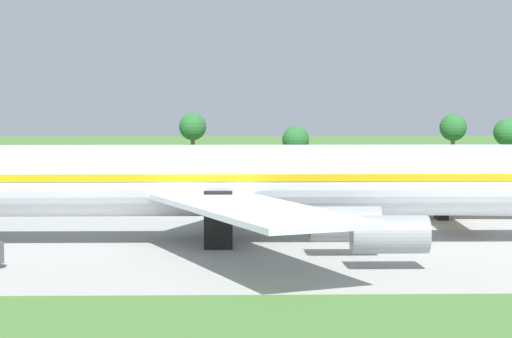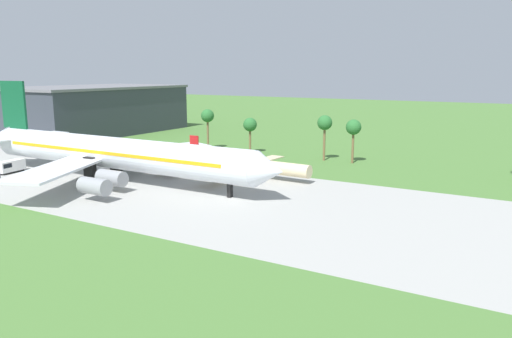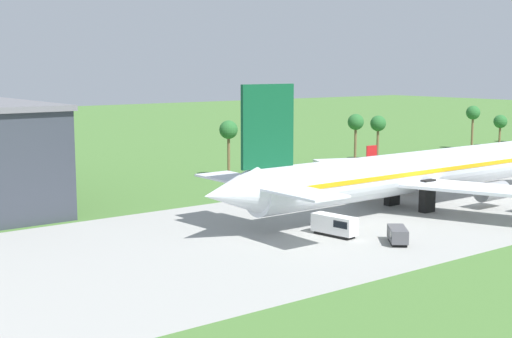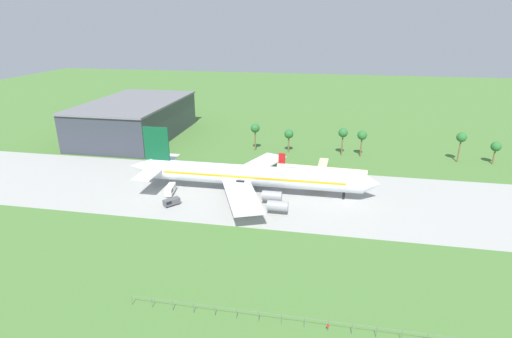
# 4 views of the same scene
# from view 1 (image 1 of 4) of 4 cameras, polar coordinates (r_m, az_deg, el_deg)

# --- Properties ---
(jet_airliner) EXTENTS (77.92, 51.49, 19.25)m
(jet_airliner) POSITION_cam_1_polar(r_m,az_deg,el_deg) (80.98, -0.92, -0.74)
(jet_airliner) COLOR silver
(jet_airliner) RESTS_ON ground_plane
(regional_aircraft) EXTENTS (30.15, 27.17, 7.48)m
(regional_aircraft) POSITION_cam_1_polar(r_m,az_deg,el_deg) (100.22, 11.28, -1.66)
(regional_aircraft) COLOR beige
(regional_aircraft) RESTS_ON ground_plane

